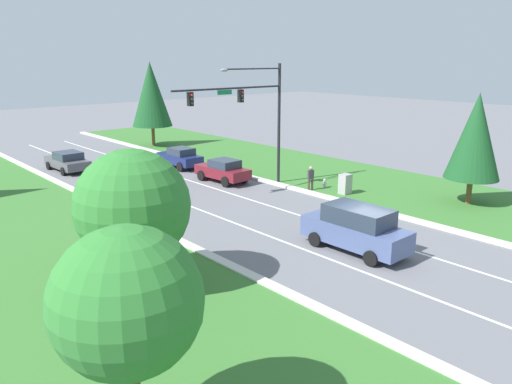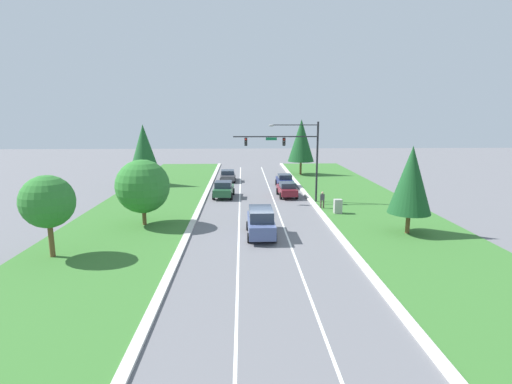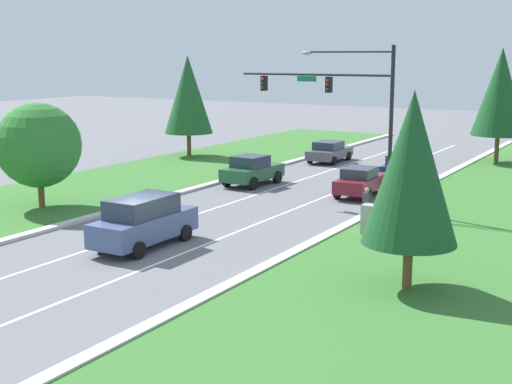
# 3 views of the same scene
# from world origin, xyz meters

# --- Properties ---
(ground_plane) EXTENTS (160.00, 160.00, 0.00)m
(ground_plane) POSITION_xyz_m (0.00, 0.00, 0.00)
(ground_plane) COLOR slate
(curb_strip_right) EXTENTS (0.50, 90.00, 0.15)m
(curb_strip_right) POSITION_xyz_m (5.65, 0.00, 0.07)
(curb_strip_right) COLOR beige
(curb_strip_right) RESTS_ON ground_plane
(curb_strip_left) EXTENTS (0.50, 90.00, 0.15)m
(curb_strip_left) POSITION_xyz_m (-5.65, 0.00, 0.07)
(curb_strip_left) COLOR beige
(curb_strip_left) RESTS_ON ground_plane
(grass_verge_right) EXTENTS (10.00, 90.00, 0.08)m
(grass_verge_right) POSITION_xyz_m (10.90, 0.00, 0.04)
(grass_verge_right) COLOR #38702D
(grass_verge_right) RESTS_ON ground_plane
(grass_verge_left) EXTENTS (10.00, 90.00, 0.08)m
(grass_verge_left) POSITION_xyz_m (-10.90, 0.00, 0.04)
(grass_verge_left) COLOR #38702D
(grass_verge_left) RESTS_ON ground_plane
(lane_stripe_inner_left) EXTENTS (0.14, 81.00, 0.01)m
(lane_stripe_inner_left) POSITION_xyz_m (-1.80, 0.00, 0.00)
(lane_stripe_inner_left) COLOR white
(lane_stripe_inner_left) RESTS_ON ground_plane
(lane_stripe_inner_right) EXTENTS (0.14, 81.00, 0.01)m
(lane_stripe_inner_right) POSITION_xyz_m (1.80, 0.00, 0.00)
(lane_stripe_inner_right) COLOR white
(lane_stripe_inner_right) RESTS_ON ground_plane
(traffic_signal_mast) EXTENTS (8.58, 0.41, 8.21)m
(traffic_signal_mast) POSITION_xyz_m (3.65, 12.15, 5.49)
(traffic_signal_mast) COLOR black
(traffic_signal_mast) RESTS_ON ground_plane
(navy_sedan) EXTENTS (2.04, 4.16, 1.63)m
(navy_sedan) POSITION_xyz_m (3.75, 21.09, 0.84)
(navy_sedan) COLOR navy
(navy_sedan) RESTS_ON ground_plane
(graphite_sedan) EXTENTS (2.19, 4.62, 1.53)m
(graphite_sedan) POSITION_xyz_m (-3.49, 25.90, 0.78)
(graphite_sedan) COLOR #4C4C51
(graphite_sedan) RESTS_ON ground_plane
(slate_blue_suv) EXTENTS (2.13, 5.06, 2.11)m
(slate_blue_suv) POSITION_xyz_m (-0.16, 0.61, 1.08)
(slate_blue_suv) COLOR #475684
(slate_blue_suv) RESTS_ON ground_plane
(burgundy_sedan) EXTENTS (2.11, 4.35, 1.64)m
(burgundy_sedan) POSITION_xyz_m (3.39, 15.04, 0.84)
(burgundy_sedan) COLOR maroon
(burgundy_sedan) RESTS_ON ground_plane
(forest_sedan) EXTENTS (2.32, 4.38, 1.81)m
(forest_sedan) POSITION_xyz_m (-3.55, 14.92, 0.91)
(forest_sedan) COLOR #235633
(forest_sedan) RESTS_ON ground_plane
(utility_cabinet) EXTENTS (0.70, 0.60, 1.37)m
(utility_cabinet) POSITION_xyz_m (7.13, 7.06, 0.68)
(utility_cabinet) COLOR #9E9E99
(utility_cabinet) RESTS_ON ground_plane
(pedestrian) EXTENTS (0.43, 0.34, 1.69)m
(pedestrian) POSITION_xyz_m (6.13, 9.14, 0.94)
(pedestrian) COLOR #42382D
(pedestrian) RESTS_ON ground_plane
(fire_hydrant) EXTENTS (0.34, 0.20, 0.70)m
(fire_hydrant) POSITION_xyz_m (7.36, 8.97, 0.34)
(fire_hydrant) COLOR #B7B7BC
(fire_hydrant) RESTS_ON ground_plane
(conifer_near_right_tree) EXTENTS (3.14, 3.14, 6.67)m
(conifer_near_right_tree) POSITION_xyz_m (10.93, 0.74, 4.14)
(conifer_near_right_tree) COLOR brown
(conifer_near_right_tree) RESTS_ON ground_plane
(oak_near_left_tree) EXTENTS (4.30, 4.30, 5.40)m
(oak_near_left_tree) POSITION_xyz_m (-9.48, 3.80, 3.24)
(oak_near_left_tree) COLOR brown
(oak_near_left_tree) RESTS_ON ground_plane
(conifer_far_right_tree) EXTENTS (3.88, 3.88, 8.26)m
(conifer_far_right_tree) POSITION_xyz_m (7.25, 31.28, 5.15)
(conifer_far_right_tree) COLOR brown
(conifer_far_right_tree) RESTS_ON ground_plane
(oak_far_left_tree) EXTENTS (3.28, 3.28, 5.26)m
(oak_far_left_tree) POSITION_xyz_m (-13.48, -3.53, 3.61)
(oak_far_left_tree) COLOR brown
(oak_far_left_tree) RESTS_ON ground_plane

